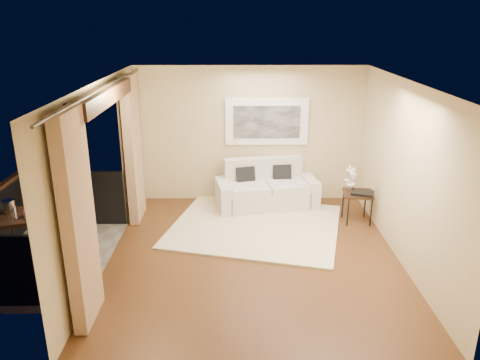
{
  "coord_description": "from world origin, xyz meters",
  "views": [
    {
      "loc": [
        -0.28,
        -6.54,
        3.57
      ],
      "look_at": [
        -0.21,
        0.65,
        1.05
      ],
      "focal_mm": 35.0,
      "sensor_mm": 36.0,
      "label": 1
    }
  ],
  "objects_px": {
    "sofa": "(266,190)",
    "balcony_chair_far": "(68,216)",
    "orchid": "(351,178)",
    "bistro_table": "(20,220)",
    "balcony_chair_near": "(68,232)",
    "side_table": "(358,196)",
    "ice_bucket": "(9,206)"
  },
  "relations": [
    {
      "from": "orchid",
      "to": "balcony_chair_near",
      "type": "distance_m",
      "value": 4.89
    },
    {
      "from": "ice_bucket",
      "to": "orchid",
      "type": "bearing_deg",
      "value": 16.19
    },
    {
      "from": "balcony_chair_far",
      "to": "sofa",
      "type": "bearing_deg",
      "value": -166.65
    },
    {
      "from": "side_table",
      "to": "ice_bucket",
      "type": "height_order",
      "value": "ice_bucket"
    },
    {
      "from": "balcony_chair_far",
      "to": "side_table",
      "type": "bearing_deg",
      "value": 176.4
    },
    {
      "from": "orchid",
      "to": "ice_bucket",
      "type": "xyz_separation_m",
      "value": [
        -5.44,
        -1.58,
        0.12
      ]
    },
    {
      "from": "sofa",
      "to": "orchid",
      "type": "xyz_separation_m",
      "value": [
        1.5,
        -0.64,
        0.47
      ]
    },
    {
      "from": "balcony_chair_far",
      "to": "ice_bucket",
      "type": "xyz_separation_m",
      "value": [
        -0.68,
        -0.42,
        0.33
      ]
    },
    {
      "from": "side_table",
      "to": "bistro_table",
      "type": "height_order",
      "value": "bistro_table"
    },
    {
      "from": "orchid",
      "to": "balcony_chair_far",
      "type": "relative_size",
      "value": 0.47
    },
    {
      "from": "side_table",
      "to": "orchid",
      "type": "height_order",
      "value": "orchid"
    },
    {
      "from": "side_table",
      "to": "bistro_table",
      "type": "bearing_deg",
      "value": -164.08
    },
    {
      "from": "bistro_table",
      "to": "balcony_chair_near",
      "type": "bearing_deg",
      "value": 6.39
    },
    {
      "from": "bistro_table",
      "to": "balcony_chair_far",
      "type": "relative_size",
      "value": 0.87
    },
    {
      "from": "balcony_chair_far",
      "to": "balcony_chair_near",
      "type": "relative_size",
      "value": 1.14
    },
    {
      "from": "sofa",
      "to": "bistro_table",
      "type": "bearing_deg",
      "value": -159.12
    },
    {
      "from": "bistro_table",
      "to": "ice_bucket",
      "type": "relative_size",
      "value": 4.37
    },
    {
      "from": "orchid",
      "to": "side_table",
      "type": "bearing_deg",
      "value": -48.38
    },
    {
      "from": "sofa",
      "to": "bistro_table",
      "type": "distance_m",
      "value": 4.44
    },
    {
      "from": "ice_bucket",
      "to": "side_table",
      "type": "bearing_deg",
      "value": 14.64
    },
    {
      "from": "side_table",
      "to": "balcony_chair_near",
      "type": "bearing_deg",
      "value": -162.82
    },
    {
      "from": "sofa",
      "to": "side_table",
      "type": "distance_m",
      "value": 1.79
    },
    {
      "from": "sofa",
      "to": "side_table",
      "type": "relative_size",
      "value": 3.5
    },
    {
      "from": "orchid",
      "to": "balcony_chair_near",
      "type": "height_order",
      "value": "orchid"
    },
    {
      "from": "bistro_table",
      "to": "balcony_chair_far",
      "type": "bearing_deg",
      "value": 44.62
    },
    {
      "from": "orchid",
      "to": "bistro_table",
      "type": "relative_size",
      "value": 0.54
    },
    {
      "from": "bistro_table",
      "to": "balcony_chair_far",
      "type": "distance_m",
      "value": 0.74
    },
    {
      "from": "orchid",
      "to": "bistro_table",
      "type": "xyz_separation_m",
      "value": [
        -5.27,
        -1.66,
        -0.06
      ]
    },
    {
      "from": "balcony_chair_far",
      "to": "bistro_table",
      "type": "bearing_deg",
      "value": 29.09
    },
    {
      "from": "balcony_chair_near",
      "to": "sofa",
      "type": "bearing_deg",
      "value": 38.33
    },
    {
      "from": "bistro_table",
      "to": "ice_bucket",
      "type": "height_order",
      "value": "ice_bucket"
    },
    {
      "from": "sofa",
      "to": "balcony_chair_far",
      "type": "height_order",
      "value": "balcony_chair_far"
    }
  ]
}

